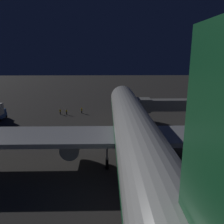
% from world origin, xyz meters
% --- Properties ---
extents(ground_plane, '(320.00, 320.00, 0.00)m').
position_xyz_m(ground_plane, '(0.00, 0.00, 0.00)').
color(ground_plane, '#383533').
extents(airliner_at_gate, '(55.34, 63.08, 17.95)m').
position_xyz_m(airliner_at_gate, '(0.00, 7.71, 5.57)').
color(airliner_at_gate, silver).
rests_on(airliner_at_gate, ground_plane).
extents(jet_bridge, '(20.49, 3.40, 7.23)m').
position_xyz_m(jet_bridge, '(-11.10, -9.81, 5.70)').
color(jet_bridge, '#9E9E99').
rests_on(jet_bridge, ground_plane).
extents(apron_floodlight_mast, '(2.90, 0.50, 14.58)m').
position_xyz_m(apron_floodlight_mast, '(-25.50, -22.15, 8.67)').
color(apron_floodlight_mast, '#59595E').
rests_on(apron_floodlight_mast, ground_plane).
extents(ground_crew_by_belt_loader, '(0.40, 0.40, 1.78)m').
position_xyz_m(ground_crew_by_belt_loader, '(11.77, -24.93, 0.98)').
color(ground_crew_by_belt_loader, black).
rests_on(ground_crew_by_belt_loader, ground_plane).
extents(ground_crew_marshaller_fwd, '(0.40, 0.40, 1.70)m').
position_xyz_m(ground_crew_marshaller_fwd, '(17.91, -23.71, 0.93)').
color(ground_crew_marshaller_fwd, black).
rests_on(ground_crew_marshaller_fwd, ground_plane).
extents(ground_crew_under_port_wing, '(0.40, 0.40, 1.65)m').
position_xyz_m(ground_crew_under_port_wing, '(16.00, -23.30, 0.90)').
color(ground_crew_under_port_wing, black).
rests_on(ground_crew_under_port_wing, ground_plane).
extents(traffic_cone_nose_port, '(0.36, 0.36, 0.55)m').
position_xyz_m(traffic_cone_nose_port, '(-2.20, -22.29, 0.28)').
color(traffic_cone_nose_port, orange).
rests_on(traffic_cone_nose_port, ground_plane).
extents(traffic_cone_nose_starboard, '(0.36, 0.36, 0.55)m').
position_xyz_m(traffic_cone_nose_starboard, '(2.20, -22.29, 0.28)').
color(traffic_cone_nose_starboard, orange).
rests_on(traffic_cone_nose_starboard, ground_plane).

